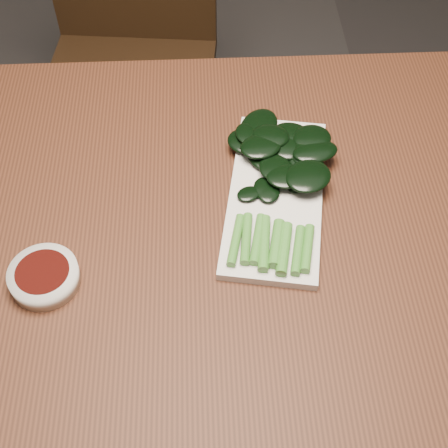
% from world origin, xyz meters
% --- Properties ---
extents(ground, '(6.00, 6.00, 0.00)m').
position_xyz_m(ground, '(0.00, 0.00, 0.00)').
color(ground, '#322F2F').
rests_on(ground, ground).
extents(table, '(1.40, 0.80, 0.75)m').
position_xyz_m(table, '(0.00, 0.00, 0.68)').
color(table, '#422112').
rests_on(table, ground).
extents(chair_far, '(0.47, 0.47, 0.89)m').
position_xyz_m(chair_far, '(-0.19, 0.78, 0.49)').
color(chair_far, black).
rests_on(chair_far, ground).
extents(sauce_bowl, '(0.10, 0.10, 0.03)m').
position_xyz_m(sauce_bowl, '(-0.23, -0.08, 0.76)').
color(sauce_bowl, silver).
rests_on(sauce_bowl, table).
extents(serving_plate, '(0.19, 0.34, 0.01)m').
position_xyz_m(serving_plate, '(0.10, 0.06, 0.76)').
color(serving_plate, silver).
rests_on(serving_plate, table).
extents(gai_lan, '(0.19, 0.33, 0.03)m').
position_xyz_m(gai_lan, '(0.11, 0.11, 0.78)').
color(gai_lan, '#468B30').
rests_on(gai_lan, serving_plate).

